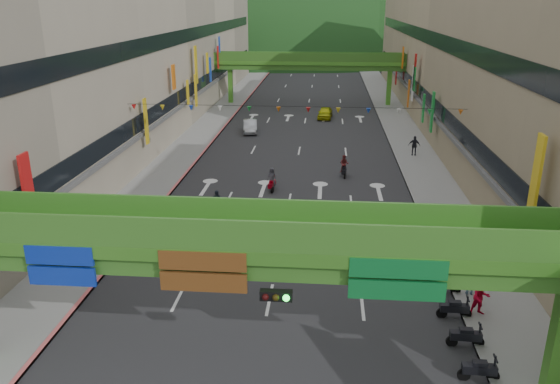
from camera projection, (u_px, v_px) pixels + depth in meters
road_slab at (304, 128)px, 62.41m from camera, size 18.00×140.00×0.02m
sidewalk_left at (209, 126)px, 63.27m from camera, size 4.00×140.00×0.15m
sidewalk_right at (401, 129)px, 61.50m from camera, size 4.00×140.00×0.15m
curb_left at (225, 126)px, 63.11m from camera, size 0.20×140.00×0.18m
curb_right at (384, 129)px, 61.65m from camera, size 0.20×140.00×0.18m
building_row_left at (135, 42)px, 60.78m from camera, size 12.80×95.00×19.00m
building_row_right at (484, 44)px, 57.74m from camera, size 12.80×95.00×19.00m
overpass_near at (276, 268)px, 18.68m from camera, size 28.00×12.27×7.10m
overpass_far at (309, 65)px, 74.70m from camera, size 28.00×2.20×7.10m
hill_left at (271, 48)px, 166.96m from camera, size 168.00×140.00×112.00m
hill_right at (395, 44)px, 182.54m from camera, size 208.00×176.00×128.00m
bunting_string at (293, 110)px, 41.64m from camera, size 26.00×0.36×0.47m
scooter_rider_mid at (344, 166)px, 45.00m from camera, size 0.78×1.60×1.85m
scooter_rider_left at (217, 205)px, 35.94m from camera, size 1.08×1.60×2.15m
scooter_rider_far at (272, 179)px, 41.64m from camera, size 0.80×1.60×1.86m
parked_scooter_row at (460, 322)px, 23.97m from camera, size 1.60×11.55×1.08m
car_silver at (250, 126)px, 60.23m from camera, size 2.03×4.33×1.37m
car_yellow at (325, 113)px, 67.23m from camera, size 1.99×4.24×1.40m
pedestrian_red at (480, 300)px, 24.98m from camera, size 0.96×0.80×1.76m
pedestrian_dark at (414, 147)px, 50.86m from camera, size 1.12×0.60×1.82m
pedestrian_blue at (471, 280)px, 26.73m from camera, size 0.87×0.59×1.79m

